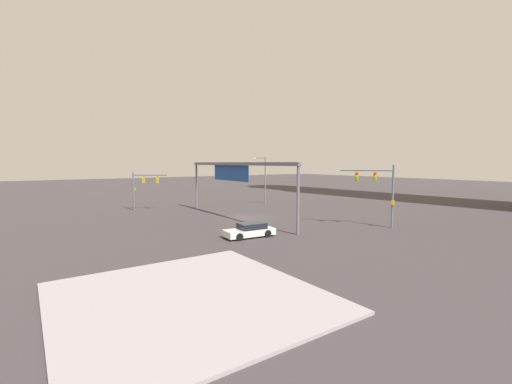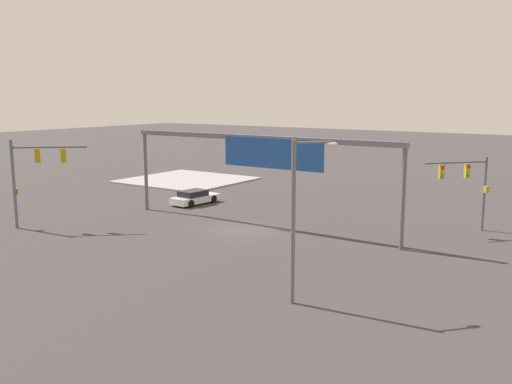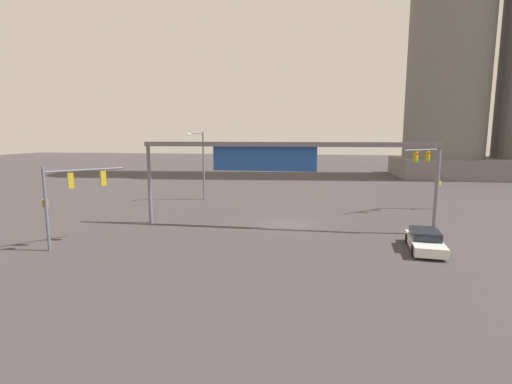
{
  "view_description": "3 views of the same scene",
  "coord_description": "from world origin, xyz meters",
  "px_view_note": "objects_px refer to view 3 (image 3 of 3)",
  "views": [
    {
      "loc": [
        32.93,
        -21.33,
        6.42
      ],
      "look_at": [
        1.29,
        0.47,
        3.07
      ],
      "focal_mm": 23.58,
      "sensor_mm": 36.0,
      "label": 1
    },
    {
      "loc": [
        -21.65,
        30.29,
        9.13
      ],
      "look_at": [
        -0.5,
        -0.86,
        2.63
      ],
      "focal_mm": 38.97,
      "sensor_mm": 36.0,
      "label": 2
    },
    {
      "loc": [
        2.37,
        -28.97,
        6.91
      ],
      "look_at": [
        -2.26,
        -0.67,
        2.6
      ],
      "focal_mm": 26.21,
      "sensor_mm": 36.0,
      "label": 3
    }
  ],
  "objects_px": {
    "traffic_signal_near_corner": "(430,166)",
    "streetlamp_curved_arm": "(202,161)",
    "sedan_car_approaching": "(425,241)",
    "traffic_signal_opposite_side": "(69,190)"
  },
  "relations": [
    {
      "from": "traffic_signal_opposite_side",
      "to": "streetlamp_curved_arm",
      "type": "height_order",
      "value": "streetlamp_curved_arm"
    },
    {
      "from": "traffic_signal_opposite_side",
      "to": "sedan_car_approaching",
      "type": "relative_size",
      "value": 1.13
    },
    {
      "from": "traffic_signal_near_corner",
      "to": "streetlamp_curved_arm",
      "type": "relative_size",
      "value": 0.85
    },
    {
      "from": "traffic_signal_near_corner",
      "to": "sedan_car_approaching",
      "type": "distance_m",
      "value": 13.92
    },
    {
      "from": "traffic_signal_near_corner",
      "to": "traffic_signal_opposite_side",
      "type": "distance_m",
      "value": 29.88
    },
    {
      "from": "traffic_signal_near_corner",
      "to": "traffic_signal_opposite_side",
      "type": "bearing_deg",
      "value": -9.2
    },
    {
      "from": "streetlamp_curved_arm",
      "to": "sedan_car_approaching",
      "type": "xyz_separation_m",
      "value": [
        18.87,
        -15.14,
        -3.68
      ]
    },
    {
      "from": "traffic_signal_near_corner",
      "to": "streetlamp_curved_arm",
      "type": "xyz_separation_m",
      "value": [
        -22.51,
        2.19,
        0.08
      ]
    },
    {
      "from": "traffic_signal_near_corner",
      "to": "sedan_car_approaching",
      "type": "relative_size",
      "value": 1.37
    },
    {
      "from": "traffic_signal_near_corner",
      "to": "sedan_car_approaching",
      "type": "bearing_deg",
      "value": 33.2
    }
  ]
}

